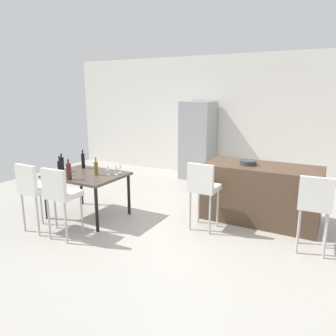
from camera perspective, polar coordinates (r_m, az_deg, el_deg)
The scene contains 18 objects.
ground_plane at distance 5.24m, azimuth 5.39°, elevation -9.94°, with size 10.00×10.00×0.00m, color #ADA89E.
back_wall at distance 7.81m, azimuth 14.77°, elevation 8.38°, with size 10.00×0.12×2.90m, color silver.
kitchen_island at distance 5.46m, azimuth 15.92°, elevation -4.29°, with size 1.81×0.83×0.92m, color #4C3828.
bar_chair_left at distance 4.85m, azimuth 6.18°, elevation -3.12°, with size 0.40×0.40×1.05m.
bar_chair_middle at distance 4.53m, azimuth 24.44°, elevation -5.48°, with size 0.42×0.42×1.05m.
dining_table at distance 5.52m, azimuth -14.05°, elevation -1.71°, with size 1.20×0.95×0.74m.
dining_chair_near at distance 5.16m, azimuth -22.56°, elevation -3.08°, with size 0.41×0.41×1.05m.
dining_chair_far at distance 4.76m, azimuth -18.40°, elevation -4.06°, with size 0.41×0.41×1.05m.
wine_bottle_right at distance 5.51m, azimuth -18.46°, elevation 0.03°, with size 0.08×0.08×0.32m.
wine_bottle_near at distance 5.19m, azimuth -17.05°, elevation -0.56°, with size 0.08×0.08×0.32m.
wine_bottle_inner at distance 5.76m, azimuth -18.16°, elevation 0.64°, with size 0.07×0.07×0.31m.
wine_bottle_corner at distance 5.38m, azimuth -12.52°, elevation -0.02°, with size 0.06×0.06×0.29m.
wine_bottle_left at distance 5.91m, azimuth -14.71°, elevation 1.26°, with size 0.06×0.06×0.33m.
wine_glass_middle at distance 5.44m, azimuth -8.49°, elevation 0.43°, with size 0.07×0.07×0.17m.
wine_glass_far at distance 5.34m, azimuth -9.17°, elevation 0.16°, with size 0.07×0.07×0.17m.
wine_glass_end at distance 5.33m, azimuth -10.56°, elevation 0.08°, with size 0.07×0.07×0.17m.
refrigerator at distance 7.83m, azimuth 5.24°, elevation 4.86°, with size 0.72×0.68×1.84m, color #939699.
fruit_bowl at distance 5.34m, azimuth 13.91°, elevation 0.93°, with size 0.26×0.26×0.07m, color #333338.
Camera 1 is at (1.86, -4.44, 2.06)m, focal length 34.67 mm.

